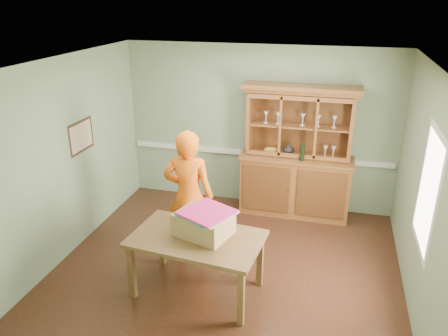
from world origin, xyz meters
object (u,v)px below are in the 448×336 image
(cardboard_box, at_px, (204,224))
(person, at_px, (189,196))
(dining_table, at_px, (197,244))
(china_hutch, at_px, (296,171))

(cardboard_box, xyz_separation_m, person, (-0.40, 0.63, 0.01))
(person, bearing_deg, dining_table, 110.99)
(china_hutch, relative_size, dining_table, 1.32)
(dining_table, bearing_deg, person, 120.85)
(china_hutch, xyz_separation_m, person, (-1.25, -1.68, 0.17))
(cardboard_box, height_order, person, person)
(dining_table, distance_m, person, 0.83)
(china_hutch, height_order, cardboard_box, china_hutch)
(cardboard_box, bearing_deg, person, 122.60)
(china_hutch, distance_m, cardboard_box, 2.47)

